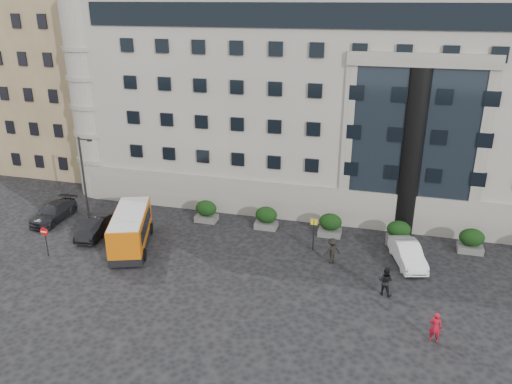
% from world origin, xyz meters
% --- Properties ---
extents(ground, '(120.00, 120.00, 0.00)m').
position_xyz_m(ground, '(0.00, 0.00, 0.00)').
color(ground, black).
rests_on(ground, ground).
extents(civic_building, '(44.00, 24.00, 18.00)m').
position_xyz_m(civic_building, '(6.00, 22.00, 9.00)').
color(civic_building, gray).
rests_on(civic_building, ground).
extents(entrance_column, '(1.80, 1.80, 13.00)m').
position_xyz_m(entrance_column, '(12.00, 10.30, 6.50)').
color(entrance_column, black).
rests_on(entrance_column, ground).
extents(apartment_near, '(14.00, 14.00, 20.00)m').
position_xyz_m(apartment_near, '(-24.00, 20.00, 10.00)').
color(apartment_near, olive).
rests_on(apartment_near, ground).
extents(apartment_far, '(13.00, 13.00, 22.00)m').
position_xyz_m(apartment_far, '(-27.00, 38.00, 11.00)').
color(apartment_far, '#82634C').
rests_on(apartment_far, ground).
extents(hedge_a, '(1.80, 1.26, 1.84)m').
position_xyz_m(hedge_a, '(-4.00, 7.80, 0.93)').
color(hedge_a, '#585856').
rests_on(hedge_a, ground).
extents(hedge_b, '(1.80, 1.26, 1.84)m').
position_xyz_m(hedge_b, '(1.20, 7.80, 0.93)').
color(hedge_b, '#585856').
rests_on(hedge_b, ground).
extents(hedge_c, '(1.80, 1.26, 1.84)m').
position_xyz_m(hedge_c, '(6.40, 7.80, 0.93)').
color(hedge_c, '#585856').
rests_on(hedge_c, ground).
extents(hedge_d, '(1.80, 1.26, 1.84)m').
position_xyz_m(hedge_d, '(11.60, 7.80, 0.93)').
color(hedge_d, '#585856').
rests_on(hedge_d, ground).
extents(hedge_e, '(1.80, 1.26, 1.84)m').
position_xyz_m(hedge_e, '(16.80, 7.80, 0.93)').
color(hedge_e, '#585856').
rests_on(hedge_e, ground).
extents(street_lamp, '(1.16, 0.18, 8.00)m').
position_xyz_m(street_lamp, '(-11.94, 3.00, 4.37)').
color(street_lamp, '#262628').
rests_on(street_lamp, ground).
extents(bus_stop_sign, '(0.50, 0.08, 2.52)m').
position_xyz_m(bus_stop_sign, '(5.50, 5.00, 1.73)').
color(bus_stop_sign, '#262628').
rests_on(bus_stop_sign, ground).
extents(no_entry_sign, '(0.64, 0.16, 2.32)m').
position_xyz_m(no_entry_sign, '(-13.00, -1.04, 1.65)').
color(no_entry_sign, '#262628').
rests_on(no_entry_sign, ground).
extents(minibus, '(4.49, 7.12, 2.81)m').
position_xyz_m(minibus, '(-7.76, 1.88, 1.55)').
color(minibus, '#CE5E09').
rests_on(minibus, ground).
extents(red_truck, '(2.94, 5.35, 2.75)m').
position_xyz_m(red_truck, '(-13.76, 18.38, 1.41)').
color(red_truck, maroon).
rests_on(red_truck, ground).
extents(parked_car_b, '(1.95, 4.56, 1.46)m').
position_xyz_m(parked_car_b, '(-11.50, 2.94, 0.73)').
color(parked_car_b, black).
rests_on(parked_car_b, ground).
extents(parked_car_c, '(2.16, 5.00, 1.44)m').
position_xyz_m(parked_car_c, '(-16.54, 4.62, 0.72)').
color(parked_car_c, black).
rests_on(parked_car_c, ground).
extents(parked_car_d, '(2.60, 5.37, 1.47)m').
position_xyz_m(parked_car_d, '(-12.97, 14.74, 0.74)').
color(parked_car_d, black).
rests_on(parked_car_d, ground).
extents(white_taxi, '(2.87, 4.93, 1.53)m').
position_xyz_m(white_taxi, '(12.26, 4.75, 0.77)').
color(white_taxi, white).
rests_on(white_taxi, ground).
extents(pedestrian_a, '(0.73, 0.55, 1.82)m').
position_xyz_m(pedestrian_a, '(13.60, -3.78, 0.91)').
color(pedestrian_a, '#AA1123').
rests_on(pedestrian_a, ground).
extents(pedestrian_b, '(1.12, 0.98, 1.95)m').
position_xyz_m(pedestrian_b, '(10.84, 0.25, 0.97)').
color(pedestrian_b, black).
rests_on(pedestrian_b, ground).
extents(pedestrian_c, '(1.41, 1.28, 1.90)m').
position_xyz_m(pedestrian_c, '(7.09, 3.44, 0.95)').
color(pedestrian_c, black).
rests_on(pedestrian_c, ground).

